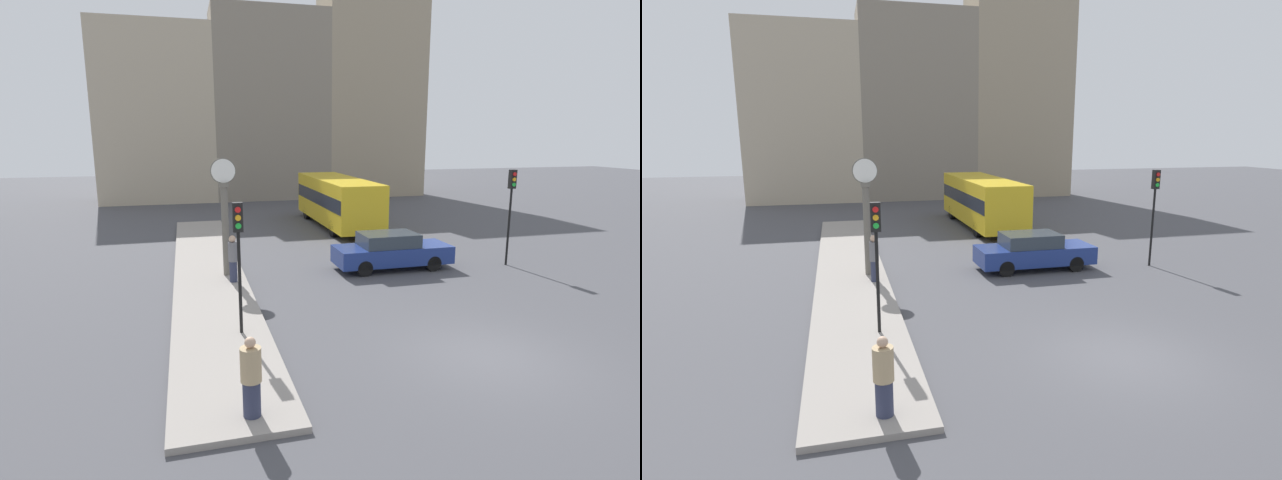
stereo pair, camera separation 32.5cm
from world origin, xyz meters
TOP-DOWN VIEW (x-y plane):
  - ground_plane at (0.00, 0.00)m, footprint 120.00×120.00m
  - sidewalk_corner at (-6.29, 9.45)m, footprint 2.58×22.91m
  - building_row at (0.65, 32.65)m, footprint 26.73×5.00m
  - sedan_car at (0.89, 8.23)m, footprint 4.69×1.75m
  - bus_distant at (1.58, 17.88)m, footprint 2.53×9.58m
  - traffic_light_near at (-5.75, 2.77)m, footprint 0.26×0.24m
  - traffic_light_far at (5.78, 7.52)m, footprint 0.26×0.24m
  - street_clock at (-5.64, 8.58)m, footprint 0.93×0.34m
  - pedestrian_tan_coat at (-6.01, -1.33)m, footprint 0.40×0.40m
  - pedestrian_grey_jacket at (-5.49, 7.59)m, footprint 0.33×0.33m

SIDE VIEW (x-z plane):
  - ground_plane at x=0.00m, z-range 0.00..0.00m
  - sidewalk_corner at x=-6.29m, z-range 0.00..0.14m
  - sedan_car at x=0.89m, z-range 0.00..1.48m
  - pedestrian_tan_coat at x=-6.01m, z-range 0.13..1.71m
  - pedestrian_grey_jacket at x=-5.49m, z-range 0.15..1.85m
  - bus_distant at x=1.58m, z-range 0.20..3.04m
  - street_clock at x=-5.64m, z-range 0.25..4.62m
  - traffic_light_near at x=-5.75m, z-range 0.91..4.43m
  - traffic_light_far at x=5.78m, z-range 0.85..4.80m
  - building_row at x=0.65m, z-range -0.83..16.15m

